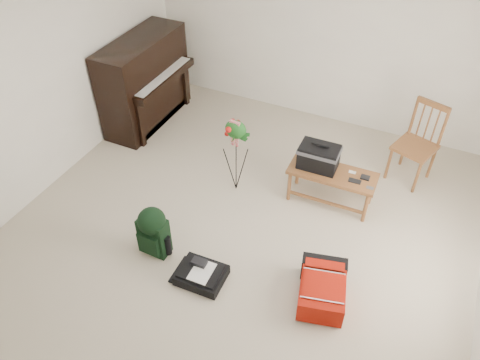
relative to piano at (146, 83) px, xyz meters
The scene contains 11 objects.
floor 2.77m from the piano, 36.20° to the right, with size 5.00×5.50×0.01m, color beige.
ceiling 3.31m from the piano, 36.20° to the right, with size 5.00×5.50×0.01m, color white.
wall_back 2.55m from the piano, 27.74° to the left, with size 5.00×0.04×2.50m, color white.
wall_left 1.76m from the piano, 101.09° to the right, with size 0.04×5.50×2.50m, color white.
piano is the anchor object (origin of this frame).
bench 2.87m from the piano, 11.60° to the right, with size 1.02×0.43×0.78m.
dining_chair 3.73m from the piano, ahead, with size 0.57×0.57×1.03m.
red_suitcase 3.83m from the piano, 30.29° to the right, with size 0.57×0.73×0.27m.
black_duffel 3.14m from the piano, 47.01° to the right, with size 0.49×0.40×0.20m.
green_backpack 2.62m from the piano, 55.29° to the right, with size 0.31×0.29×0.60m.
flower_stand 2.03m from the piano, 25.21° to the right, with size 0.35×0.35×1.03m.
Camera 1 is at (1.53, -3.16, 3.92)m, focal length 35.00 mm.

